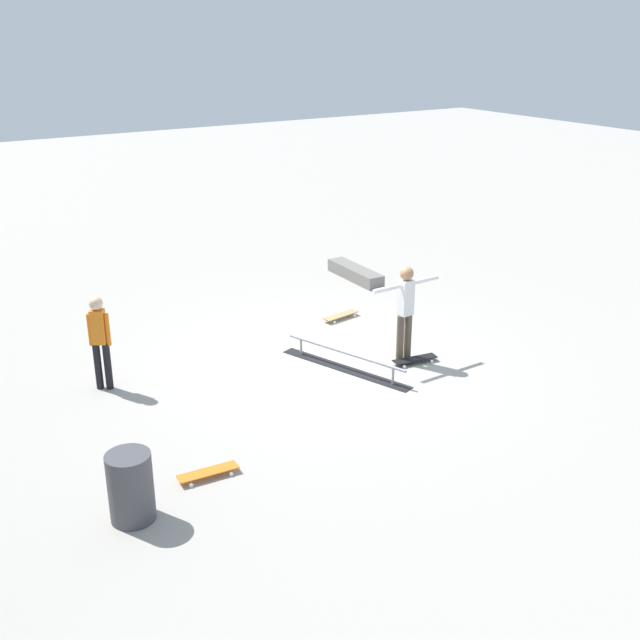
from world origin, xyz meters
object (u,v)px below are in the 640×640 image
loose_skateboard_orange (208,472)px  skate_ledge (355,273)px  skateboard_main (415,359)px  trash_bin (131,487)px  grind_rail (345,362)px  bystander_orange_shirt (100,338)px  skater_main (405,307)px  loose_skateboard_natural (341,315)px

loose_skateboard_orange → skate_ledge: bearing=-133.5°
skateboard_main → trash_bin: size_ratio=0.95×
grind_rail → bystander_orange_shirt: 4.01m
bystander_orange_shirt → loose_skateboard_orange: size_ratio=1.92×
skateboard_main → trash_bin: (-1.69, 5.61, 0.36)m
skate_ledge → skater_main: bearing=155.8°
grind_rail → skate_ledge: bearing=-56.1°
loose_skateboard_orange → trash_bin: size_ratio=0.94×
skate_ledge → skateboard_main: bearing=158.0°
skateboard_main → skate_ledge: bearing=-103.5°
skater_main → trash_bin: bearing=17.1°
skateboard_main → bystander_orange_shirt: (1.89, 4.82, 0.81)m
grind_rail → loose_skateboard_orange: size_ratio=3.08×
skate_ledge → loose_skateboard_natural: bearing=138.8°
skater_main → trash_bin: size_ratio=1.97×
grind_rail → skater_main: bearing=-123.1°
skate_ledge → skateboard_main: 4.69m
loose_skateboard_natural → skate_ledge: bearing=39.5°
skate_ledge → trash_bin: bearing=129.3°
loose_skateboard_orange → trash_bin: bearing=20.8°
grind_rail → bystander_orange_shirt: size_ratio=1.61×
skateboard_main → loose_skateboard_orange: 4.70m
loose_skateboard_natural → trash_bin: size_ratio=0.95×
skate_ledge → bystander_orange_shirt: 7.06m
skate_ledge → bystander_orange_shirt: bystander_orange_shirt is taller
loose_skateboard_natural → grind_rail: bearing=-131.2°
skater_main → skate_ledge: bearing=-115.9°
trash_bin → loose_skateboard_orange: bearing=-73.3°
grind_rail → trash_bin: size_ratio=2.89×
skater_main → trash_bin: skater_main is taller
skate_ledge → loose_skateboard_natural: skate_ledge is taller
skate_ledge → loose_skateboard_orange: 8.46m
skate_ledge → skateboard_main: skate_ledge is taller
skater_main → trash_bin: (-1.87, 5.50, -0.56)m
skate_ledge → skater_main: 4.65m
loose_skateboard_orange → trash_bin: (-0.33, 1.12, 0.36)m
skater_main → loose_skateboard_orange: bearing=17.7°
skate_ledge → bystander_orange_shirt: (-2.45, 6.58, 0.74)m
skate_ledge → trash_bin: (-6.03, 7.37, 0.29)m
skate_ledge → loose_skateboard_orange: bearing=132.3°
skate_ledge → grind_rail: bearing=143.3°
skateboard_main → loose_skateboard_natural: (2.43, -0.09, 0.00)m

